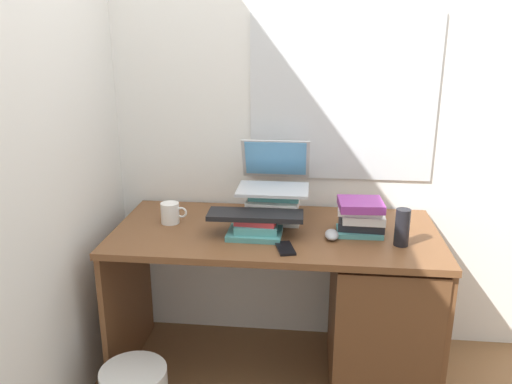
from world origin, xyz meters
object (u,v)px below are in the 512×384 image
(keyboard, at_px, (255,215))
(mug, at_px, (170,213))
(book_stack_keyboard_riser, at_px, (256,227))
(water_bottle, at_px, (402,227))
(book_stack_tall, at_px, (274,207))
(desk, at_px, (355,304))
(book_stack_side, at_px, (361,216))
(cell_phone, at_px, (285,248))
(laptop, at_px, (274,176))
(computer_mouse, at_px, (332,235))

(keyboard, distance_m, mug, 0.43)
(book_stack_keyboard_riser, relative_size, water_bottle, 1.49)
(book_stack_tall, xyz_separation_m, mug, (-0.48, -0.06, -0.03))
(book_stack_tall, relative_size, mug, 2.05)
(desk, height_order, mug, mug)
(water_bottle, bearing_deg, book_stack_side, 143.95)
(mug, bearing_deg, cell_phone, -24.53)
(book_stack_keyboard_riser, bearing_deg, desk, 5.50)
(book_stack_keyboard_riser, height_order, water_bottle, water_bottle)
(book_stack_tall, bearing_deg, keyboard, -111.78)
(book_stack_tall, relative_size, laptop, 0.78)
(mug, bearing_deg, laptop, 14.76)
(book_stack_side, relative_size, computer_mouse, 2.07)
(laptop, relative_size, keyboard, 0.78)
(desk, relative_size, book_stack_keyboard_riser, 6.12)
(book_stack_keyboard_riser, relative_size, cell_phone, 1.77)
(computer_mouse, xyz_separation_m, water_bottle, (0.29, -0.04, 0.06))
(computer_mouse, distance_m, mug, 0.76)
(book_stack_keyboard_riser, xyz_separation_m, keyboard, (-0.00, -0.00, 0.06))
(desk, distance_m, book_stack_keyboard_riser, 0.60)
(computer_mouse, bearing_deg, water_bottle, -8.26)
(keyboard, xyz_separation_m, cell_phone, (0.14, -0.14, -0.09))
(book_stack_keyboard_riser, height_order, book_stack_side, book_stack_side)
(desk, relative_size, book_stack_side, 6.85)
(desk, height_order, keyboard, keyboard)
(book_stack_keyboard_riser, distance_m, laptop, 0.30)
(mug, relative_size, cell_phone, 0.92)
(book_stack_keyboard_riser, xyz_separation_m, cell_phone, (0.14, -0.14, -0.03))
(laptop, height_order, computer_mouse, laptop)
(keyboard, relative_size, computer_mouse, 4.04)
(book_stack_side, bearing_deg, book_stack_tall, 165.91)
(water_bottle, bearing_deg, desk, 150.73)
(keyboard, distance_m, cell_phone, 0.22)
(desk, distance_m, book_stack_side, 0.42)
(computer_mouse, distance_m, water_bottle, 0.30)
(book_stack_side, relative_size, keyboard, 0.51)
(book_stack_side, distance_m, mug, 0.88)
(book_stack_keyboard_riser, bearing_deg, book_stack_side, 8.54)
(keyboard, bearing_deg, desk, 4.69)
(mug, bearing_deg, book_stack_side, -2.50)
(mug, bearing_deg, water_bottle, -8.51)
(laptop, relative_size, water_bottle, 2.05)
(book_stack_tall, relative_size, book_stack_keyboard_riser, 1.07)
(desk, xyz_separation_m, book_stack_side, (0.00, 0.03, 0.42))
(book_stack_keyboard_riser, height_order, cell_phone, book_stack_keyboard_riser)
(keyboard, bearing_deg, book_stack_keyboard_riser, 38.38)
(book_stack_side, height_order, mug, book_stack_side)
(mug, bearing_deg, computer_mouse, -8.60)
(desk, relative_size, mug, 11.80)
(laptop, height_order, mug, laptop)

